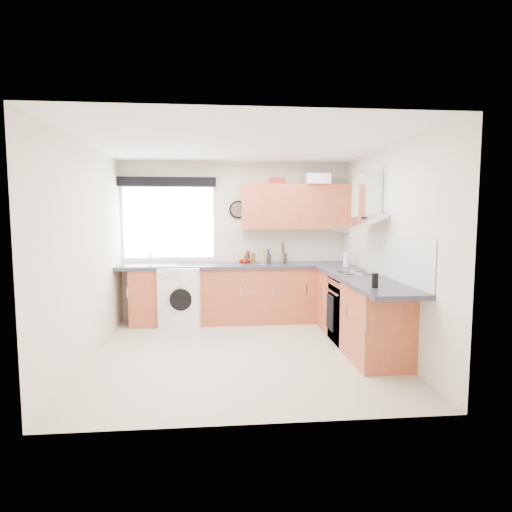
{
  "coord_description": "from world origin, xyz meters",
  "views": [
    {
      "loc": [
        -0.3,
        -5.08,
        1.7
      ],
      "look_at": [
        0.25,
        0.85,
        1.1
      ],
      "focal_mm": 30.0,
      "sensor_mm": 36.0,
      "label": 1
    }
  ],
  "objects": [
    {
      "name": "jar_4",
      "position": [
        0.77,
        1.52,
        0.99
      ],
      "size": [
        0.05,
        0.05,
        0.17
      ],
      "primitive_type": "cylinder",
      "color": "black",
      "rests_on": "worktop_back"
    },
    {
      "name": "wall_front",
      "position": [
        0.0,
        -1.8,
        1.25
      ],
      "size": [
        3.6,
        0.02,
        2.5
      ],
      "primitive_type": "cube",
      "color": "silver",
      "rests_on": "ground_plane"
    },
    {
      "name": "kitchen_roll",
      "position": [
        1.62,
        1.05,
        1.02
      ],
      "size": [
        0.1,
        0.1,
        0.21
      ],
      "primitive_type": "cylinder",
      "rotation": [
        0.0,
        0.0,
        -0.06
      ],
      "color": "white",
      "rests_on": "worktop_right"
    },
    {
      "name": "worktop_right",
      "position": [
        1.5,
        0.0,
        0.89
      ],
      "size": [
        0.62,
        2.42,
        0.05
      ],
      "primitive_type": "cube",
      "color": "#292934",
      "rests_on": "base_cab_right"
    },
    {
      "name": "wall_right",
      "position": [
        1.8,
        0.0,
        1.25
      ],
      "size": [
        0.02,
        3.6,
        2.5
      ],
      "primitive_type": "cube",
      "color": "silver",
      "rests_on": "ground_plane"
    },
    {
      "name": "jar_3",
      "position": [
        0.52,
        1.64,
        1.02
      ],
      "size": [
        0.04,
        0.04,
        0.22
      ],
      "primitive_type": "cylinder",
      "color": "navy",
      "rests_on": "worktop_back"
    },
    {
      "name": "window_blind",
      "position": [
        -1.05,
        1.7,
        2.18
      ],
      "size": [
        1.5,
        0.18,
        0.14
      ],
      "primitive_type": "cube",
      "color": "black",
      "rests_on": "wall_back"
    },
    {
      "name": "washing_machine",
      "position": [
        -0.83,
        1.4,
        0.45
      ],
      "size": [
        0.69,
        0.67,
        0.89
      ],
      "primitive_type": "cube",
      "rotation": [
        0.0,
        0.0,
        -0.14
      ],
      "color": "white",
      "rests_on": "ground_plane"
    },
    {
      "name": "upper_cabinets",
      "position": [
        0.95,
        1.62,
        1.8
      ],
      "size": [
        1.7,
        0.35,
        0.7
      ],
      "primitive_type": "cube",
      "color": "#A14729",
      "rests_on": "wall_back"
    },
    {
      "name": "jar_0",
      "position": [
        0.17,
        1.65,
        0.98
      ],
      "size": [
        0.07,
        0.07,
        0.13
      ],
      "primitive_type": "cylinder",
      "color": "#312A1B",
      "rests_on": "worktop_back"
    },
    {
      "name": "sink",
      "position": [
        -1.33,
        1.5,
        0.95
      ],
      "size": [
        0.84,
        0.46,
        0.1
      ],
      "primitive_type": null,
      "color": "silver",
      "rests_on": "worktop_back"
    },
    {
      "name": "storage_box",
      "position": [
        0.66,
        1.69,
        2.2
      ],
      "size": [
        0.26,
        0.23,
        0.1
      ],
      "primitive_type": "cube",
      "rotation": [
        0.0,
        0.0,
        -0.23
      ],
      "color": "#B12D2B",
      "rests_on": "upper_cabinets"
    },
    {
      "name": "jar_7",
      "position": [
        0.41,
        1.4,
        1.04
      ],
      "size": [
        0.06,
        0.06,
        0.26
      ],
      "primitive_type": "cylinder",
      "color": "olive",
      "rests_on": "worktop_back"
    },
    {
      "name": "tomato_cluster",
      "position": [
        0.15,
        1.65,
        0.94
      ],
      "size": [
        0.17,
        0.17,
        0.07
      ],
      "primitive_type": null,
      "rotation": [
        0.0,
        0.0,
        -0.09
      ],
      "color": "#B10E03",
      "rests_on": "worktop_back"
    },
    {
      "name": "casserole",
      "position": [
        1.27,
        1.52,
        2.23
      ],
      "size": [
        0.39,
        0.29,
        0.16
      ],
      "primitive_type": "cube",
      "rotation": [
        0.0,
        0.0,
        -0.05
      ],
      "color": "white",
      "rests_on": "upper_cabinets"
    },
    {
      "name": "hob_plate",
      "position": [
        1.5,
        0.3,
        0.92
      ],
      "size": [
        0.52,
        0.52,
        0.01
      ],
      "primitive_type": "cube",
      "color": "silver",
      "rests_on": "worktop_right"
    },
    {
      "name": "wall_clock",
      "position": [
        0.05,
        1.76,
        1.75
      ],
      "size": [
        0.29,
        0.04,
        0.29
      ],
      "primitive_type": "cylinder",
      "rotation": [
        1.57,
        0.0,
        0.0
      ],
      "color": "black",
      "rests_on": "wall_back"
    },
    {
      "name": "oven",
      "position": [
        1.5,
        0.3,
        0.42
      ],
      "size": [
        0.56,
        0.58,
        0.85
      ],
      "primitive_type": "cube",
      "color": "black",
      "rests_on": "ground_plane"
    },
    {
      "name": "window",
      "position": [
        -1.05,
        1.79,
        1.55
      ],
      "size": [
        1.4,
        0.02,
        1.1
      ],
      "primitive_type": "cube",
      "color": "white",
      "rests_on": "wall_back"
    },
    {
      "name": "jar_8",
      "position": [
        0.47,
        1.69,
        0.97
      ],
      "size": [
        0.08,
        0.08,
        0.12
      ],
      "primitive_type": "cylinder",
      "color": "#B0A796",
      "rests_on": "worktop_back"
    },
    {
      "name": "wall_left",
      "position": [
        -1.8,
        0.0,
        1.25
      ],
      "size": [
        0.02,
        3.6,
        2.5
      ],
      "primitive_type": "cube",
      "color": "silver",
      "rests_on": "ground_plane"
    },
    {
      "name": "bottle_0",
      "position": [
        1.37,
        -0.73,
        0.99
      ],
      "size": [
        0.07,
        0.07,
        0.16
      ],
      "primitive_type": "cylinder",
      "color": "black",
      "rests_on": "worktop_right"
    },
    {
      "name": "jar_2",
      "position": [
        0.19,
        1.67,
        1.0
      ],
      "size": [
        0.06,
        0.06,
        0.19
      ],
      "primitive_type": "cylinder",
      "color": "maroon",
      "rests_on": "worktop_back"
    },
    {
      "name": "jar_1",
      "position": [
        0.28,
        1.63,
        0.99
      ],
      "size": [
        0.07,
        0.07,
        0.15
      ],
      "primitive_type": "cylinder",
      "color": "brown",
      "rests_on": "worktop_back"
    },
    {
      "name": "base_cab_back",
      "position": [
        -0.1,
        1.51,
        0.43
      ],
      "size": [
        3.0,
        0.58,
        0.86
      ],
      "primitive_type": "cube",
      "color": "#A14729",
      "rests_on": "ground_plane"
    },
    {
      "name": "ceiling",
      "position": [
        0.0,
        0.0,
        2.5
      ],
      "size": [
        3.6,
        3.6,
        0.02
      ],
      "primitive_type": "cube",
      "color": "white",
      "rests_on": "wall_back"
    },
    {
      "name": "extractor_hood",
      "position": [
        1.6,
        0.3,
        1.77
      ],
      "size": [
        0.52,
        0.78,
        0.66
      ],
      "primitive_type": null,
      "color": "silver",
      "rests_on": "wall_right"
    },
    {
      "name": "jar_5",
      "position": [
        0.52,
        1.43,
        0.99
      ],
      "size": [
        0.05,
        0.05,
        0.16
      ],
      "primitive_type": "cylinder",
      "color": "#30271A",
      "rests_on": "worktop_back"
    },
    {
      "name": "base_cab_right",
      "position": [
        1.51,
        0.15,
        0.43
      ],
      "size": [
        0.58,
        2.1,
        0.86
      ],
      "primitive_type": "cube",
      "color": "#A14729",
      "rests_on": "ground_plane"
    },
    {
      "name": "utensil_pot",
      "position": [
        0.77,
        1.7,
        0.98
      ],
      "size": [
        0.11,
        0.11,
        0.13
      ],
      "primitive_type": "cylinder",
      "rotation": [
        0.0,
        0.0,
        0.2
      ],
      "color": "gray",
      "rests_on": "worktop_back"
    },
    {
      "name": "splashback",
      "position": [
        1.79,
        0.3,
        1.18
      ],
      "size": [
        0.01,
        3.0,
        0.54
      ],
      "primitive_type": "cube",
      "color": "white",
      "rests_on": "wall_right"
    },
    {
      "name": "base_cab_corner",
      "position": [
        1.5,
        1.5,
        0.43
      ],
      "size": [
        0.6,
        0.6,
        0.86
      ],
      "primitive_type": "cube",
      "color": "#A14729",
      "rests_on": "ground_plane"
    },
    {
      "name": "jar_6",
      "position": [
        0.19,
        1.67,
        0.97
      ],
      "size": [
        0.06,
        0.06,
        0.12
      ],
      "primitive_type": "cylinder",
      "color": "maroon",
      "rests_on": "worktop_back"
    },
    {
      "name": "ground_plane",
      "position": [
        0.0,
        0.0,
        0.0
      ],
      "size": [
        3.6,
        3.6,
        0.0
      ],
      "primitive_type": "plane",
      "color": "beige"
    },
    {
      "name": "wall_back",
      "position": [
        0.0,
        1.8,
        1.25
      ],
      "size": [
        3.6,
        0.02,
        2.5
      ],
      "primitive_type": "cube",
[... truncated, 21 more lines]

